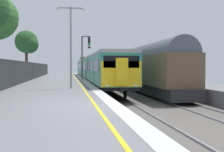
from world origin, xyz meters
name	(u,v)px	position (x,y,z in m)	size (l,w,h in m)	color
ground	(169,119)	(2.64, 0.00, -0.61)	(17.40, 110.00, 1.21)	slate
commuter_train_at_platform	(93,68)	(2.10, 28.12, 1.27)	(2.83, 41.89, 3.81)	#2D846B
freight_train_adjacent_track	(122,67)	(6.10, 28.29, 1.47)	(2.60, 44.76, 4.52)	#232326
signal_gantry	(84,52)	(0.62, 23.46, 3.23)	(1.10, 0.24, 5.18)	#47474C
speed_limit_sign	(82,64)	(0.25, 20.95, 1.76)	(0.59, 0.08, 2.76)	#59595B
platform_lamp_mid	(71,40)	(-1.16, 8.96, 3.31)	(2.00, 0.20, 5.61)	#93999E
background_tree_left	(27,43)	(-7.60, 35.55, 5.25)	(3.72, 3.59, 7.21)	#473323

